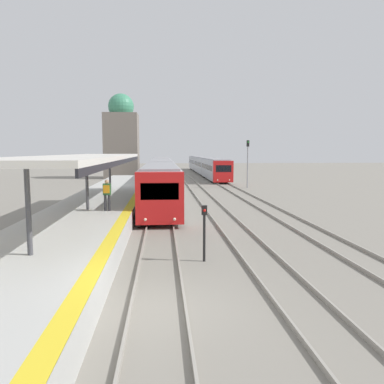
# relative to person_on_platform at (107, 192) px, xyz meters

# --- Properties ---
(ground_plane) EXTENTS (240.00, 240.00, 0.00)m
(ground_plane) POSITION_rel_person_on_platform_xyz_m (2.78, -10.32, -2.00)
(ground_plane) COLOR gray
(track_platform_line) EXTENTS (1.51, 120.00, 0.15)m
(track_platform_line) POSITION_rel_person_on_platform_xyz_m (2.78, -10.32, -1.93)
(track_platform_line) COLOR gray
(track_platform_line) RESTS_ON ground_plane
(track_middle_line) EXTENTS (1.51, 120.00, 0.15)m
(track_middle_line) POSITION_rel_person_on_platform_xyz_m (6.66, -10.32, -1.93)
(track_middle_line) COLOR gray
(track_middle_line) RESTS_ON ground_plane
(station_platform) EXTENTS (4.86, 80.00, 1.02)m
(station_platform) POSITION_rel_person_on_platform_xyz_m (-1.12, -10.32, -1.49)
(station_platform) COLOR #B2B2AD
(station_platform) RESTS_ON ground_plane
(platform_canopy) EXTENTS (4.00, 22.23, 2.93)m
(platform_canopy) POSITION_rel_person_on_platform_xyz_m (-1.07, 0.51, 1.82)
(platform_canopy) COLOR beige
(platform_canopy) RESTS_ON station_platform
(person_on_platform) EXTENTS (0.40, 0.40, 1.66)m
(person_on_platform) POSITION_rel_person_on_platform_xyz_m (0.00, 0.00, 0.00)
(person_on_platform) COLOR #2D2D33
(person_on_platform) RESTS_ON station_platform
(train_near) EXTENTS (2.60, 44.19, 3.18)m
(train_near) POSITION_rel_person_on_platform_xyz_m (2.78, 21.86, -0.24)
(train_near) COLOR red
(train_near) RESTS_ON ground_plane
(train_far) EXTENTS (2.54, 42.71, 3.08)m
(train_far) POSITION_rel_person_on_platform_xyz_m (10.55, 47.64, -0.29)
(train_far) COLOR red
(train_far) RESTS_ON ground_plane
(signal_post_near) EXTENTS (0.20, 0.21, 2.15)m
(signal_post_near) POSITION_rel_person_on_platform_xyz_m (4.48, -6.11, -0.69)
(signal_post_near) COLOR black
(signal_post_near) RESTS_ON ground_plane
(signal_mast_far) EXTENTS (0.28, 0.29, 5.38)m
(signal_mast_far) POSITION_rel_person_on_platform_xyz_m (12.52, 21.68, 1.35)
(signal_mast_far) COLOR gray
(signal_mast_far) RESTS_ON ground_plane
(distant_domed_building) EXTENTS (5.08, 5.08, 12.90)m
(distant_domed_building) POSITION_rel_person_on_platform_xyz_m (-3.28, 39.05, 4.07)
(distant_domed_building) COLOR slate
(distant_domed_building) RESTS_ON ground_plane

